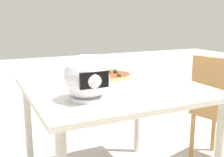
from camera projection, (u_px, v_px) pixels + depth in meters
dining_table at (113, 98)px, 1.77m from camera, size 1.05×1.04×0.76m
pizza_plate at (111, 77)px, 1.94m from camera, size 0.34×0.34×0.01m
pizza at (112, 75)px, 1.94m from camera, size 0.30×0.30×0.05m
motorcycle_helmet at (87, 78)px, 1.41m from camera, size 0.24×0.24×0.24m
chair_side at (219, 107)px, 2.13m from camera, size 0.49×0.49×0.90m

